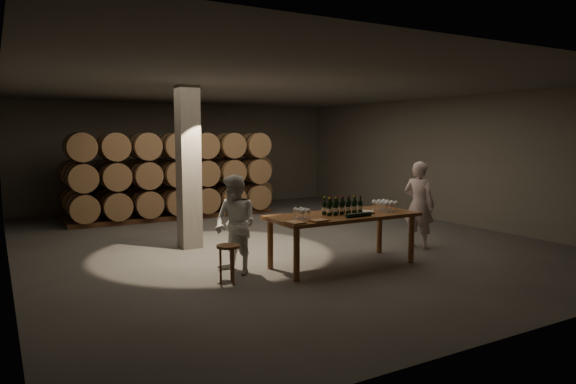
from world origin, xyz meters
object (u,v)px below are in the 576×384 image
stool (228,252)px  notebook_near (318,221)px  bottle_cluster (342,207)px  person_woman (235,225)px  person_man (419,205)px  tasting_table (343,220)px  plate (366,211)px

stool → notebook_near: bearing=-17.6°
bottle_cluster → person_woman: (-1.80, 0.44, -0.20)m
notebook_near → person_man: (2.93, 0.82, -0.05)m
tasting_table → bottle_cluster: 0.22m
stool → person_man: bearing=5.3°
tasting_table → person_man: person_man is taller
tasting_table → stool: bearing=-180.0°
tasting_table → person_woman: bearing=165.6°
plate → person_man: size_ratio=0.17×
stool → person_man: person_man is taller
person_man → notebook_near: bearing=85.0°
tasting_table → stool: (-2.13, -0.00, -0.31)m
person_woman → stool: bearing=-53.9°
bottle_cluster → person_woman: 1.87m
plate → notebook_near: (-1.27, -0.43, 0.01)m
bottle_cluster → plate: bottle_cluster is taller
tasting_table → stool: 2.15m
person_man → person_woman: person_man is taller
tasting_table → bottle_cluster: bearing=77.6°
plate → person_man: bearing=13.5°
plate → person_man: (1.66, 0.40, -0.04)m
bottle_cluster → notebook_near: 0.91m
tasting_table → notebook_near: notebook_near is taller
notebook_near → stool: 1.48m
plate → person_man: 1.70m
bottle_cluster → plate: 0.50m
person_woman → bottle_cluster: bearing=57.8°
plate → bottle_cluster: bearing=177.4°
plate → notebook_near: notebook_near is taller
person_man → person_woman: (-3.95, 0.07, -0.06)m
bottle_cluster → notebook_near: bottle_cluster is taller
person_woman → tasting_table: bearing=57.1°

